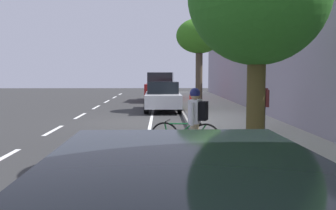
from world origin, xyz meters
The scene contains 13 objects.
ground centered at (0.00, 0.00, 0.00)m, with size 63.76×63.76×0.00m, color #2D2D2D.
sidewalk centered at (3.58, 0.00, 0.08)m, with size 3.36×39.85×0.16m, color #AFAC99.
curb_edge centered at (1.82, 0.00, 0.08)m, with size 0.16×39.85×0.16m, color gray.
lane_stripe_centre centered at (-2.94, 0.08, 0.00)m, with size 0.14×40.00×0.01m.
lane_stripe_bike_edge centered at (0.35, 0.00, 0.00)m, with size 0.12×39.85×0.01m, color white.
building_facade centered at (5.51, 0.00, 2.16)m, with size 0.50×39.85×4.32m, color gray.
parked_sedan_silver_second centered at (0.85, 4.38, 0.75)m, with size 1.88×4.42×1.52m.
parked_suv_red_mid centered at (0.80, 11.07, 1.03)m, with size 2.21×4.82×1.99m.
bicycle_at_curb centered at (1.35, -5.55, 0.39)m, with size 1.74×0.58×0.80m.
cyclist_with_backpack centered at (1.58, -6.01, 0.98)m, with size 0.50×0.59×1.63m.
street_tree_far_end centered at (2.75, 4.50, 3.79)m, with size 2.39×2.39×4.61m.
pedestrian_on_phone centered at (3.84, -3.31, 1.04)m, with size 0.42×0.51×1.56m.
fire_hydrant centered at (2.25, 3.14, 0.59)m, with size 0.22×0.22×0.84m.
Camera 1 is at (0.74, -14.53, 1.99)m, focal length 39.09 mm.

